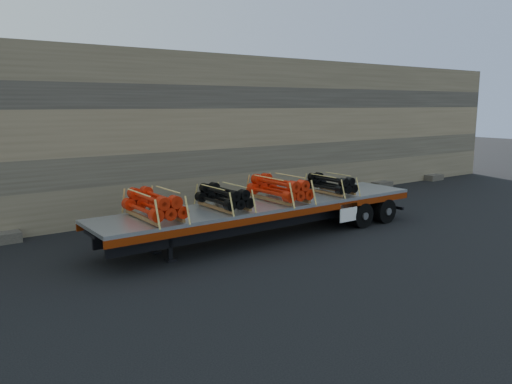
% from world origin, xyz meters
% --- Properties ---
extents(ground, '(120.00, 120.00, 0.00)m').
position_xyz_m(ground, '(0.00, 0.00, 0.00)').
color(ground, black).
rests_on(ground, ground).
extents(rock_wall, '(44.00, 3.00, 7.00)m').
position_xyz_m(rock_wall, '(0.00, 6.50, 3.50)').
color(rock_wall, '#7A6B54').
rests_on(rock_wall, ground).
extents(trailer, '(12.89, 2.51, 1.29)m').
position_xyz_m(trailer, '(-0.01, -0.06, 0.64)').
color(trailer, silver).
rests_on(trailer, ground).
extents(bundle_front, '(1.18, 2.35, 0.83)m').
position_xyz_m(bundle_front, '(-4.40, -0.07, 1.70)').
color(bundle_front, red).
rests_on(bundle_front, trailer).
extents(bundle_midfront, '(1.06, 2.12, 0.75)m').
position_xyz_m(bundle_midfront, '(-1.85, -0.07, 1.66)').
color(bundle_midfront, black).
rests_on(bundle_midfront, trailer).
extents(bundle_midrear, '(1.22, 2.44, 0.86)m').
position_xyz_m(bundle_midrear, '(0.56, -0.06, 1.72)').
color(bundle_midrear, red).
rests_on(bundle_midrear, trailer).
extents(bundle_rear, '(1.01, 2.01, 0.71)m').
position_xyz_m(bundle_rear, '(3.18, -0.05, 1.64)').
color(bundle_rear, black).
rests_on(bundle_rear, trailer).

